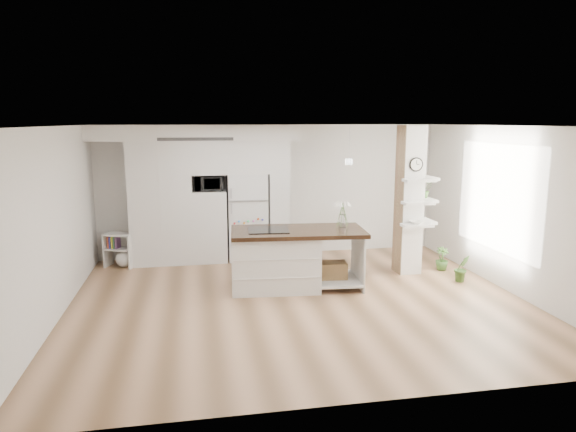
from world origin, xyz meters
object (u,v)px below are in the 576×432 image
refrigerator (247,216)px  floor_plant_a (462,268)px  kitchen_island (282,258)px  bookshelf (121,252)px

refrigerator → floor_plant_a: 4.21m
refrigerator → kitchen_island: (0.39, -1.98, -0.36)m
refrigerator → bookshelf: bearing=-175.5°
refrigerator → kitchen_island: 2.04m
kitchen_island → refrigerator: bearing=105.6°
kitchen_island → bookshelf: size_ratio=3.48×
refrigerator → bookshelf: 2.53m
floor_plant_a → kitchen_island: bearing=175.6°
refrigerator → floor_plant_a: bearing=-32.2°
refrigerator → kitchen_island: refrigerator is taller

